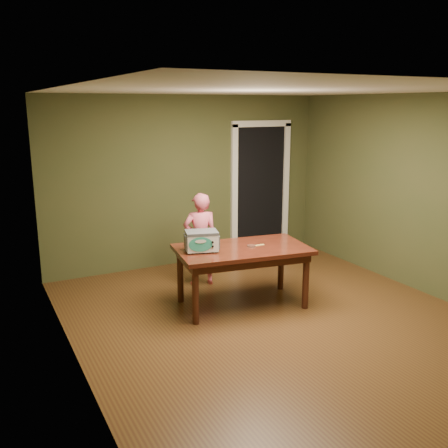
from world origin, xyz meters
name	(u,v)px	position (x,y,z in m)	size (l,w,h in m)	color
floor	(274,319)	(0.00, 0.00, 0.00)	(5.00, 5.00, 0.00)	#523617
room_shell	(278,174)	(0.00, 0.00, 1.71)	(4.52, 5.02, 2.61)	#454625
doorway	(251,188)	(1.30, 2.78, 1.06)	(1.10, 0.66, 2.25)	black
dining_table	(242,255)	(-0.13, 0.55, 0.65)	(1.71, 1.12, 0.75)	#36140C
toy_oven	(202,240)	(-0.64, 0.63, 0.88)	(0.45, 0.36, 0.25)	#4C4F54
baking_pan	(251,246)	(-0.01, 0.52, 0.76)	(0.10, 0.10, 0.02)	silver
spatula	(258,245)	(0.08, 0.53, 0.75)	(0.18, 0.03, 0.01)	#E6CA64
child	(200,239)	(-0.27, 1.47, 0.65)	(0.47, 0.31, 1.29)	#E96079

